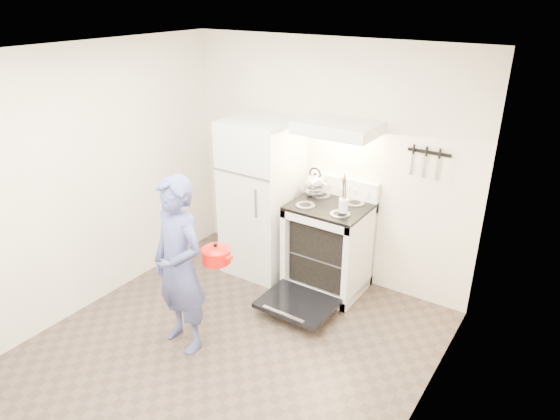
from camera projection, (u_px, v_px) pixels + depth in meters
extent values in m
plane|color=#4B3D33|center=(221.00, 356.00, 4.31)|extent=(3.60, 3.60, 0.00)
cube|color=white|center=(327.00, 163.00, 5.17)|extent=(3.20, 0.02, 2.50)
cube|color=white|center=(262.00, 197.00, 5.36)|extent=(0.70, 0.70, 1.70)
cube|color=white|center=(328.00, 248.00, 5.13)|extent=(0.76, 0.65, 0.92)
cube|color=black|center=(330.00, 206.00, 4.93)|extent=(0.76, 0.65, 0.03)
cube|color=white|center=(344.00, 187.00, 5.10)|extent=(0.76, 0.07, 0.20)
cube|color=black|center=(297.00, 303.00, 4.81)|extent=(0.70, 0.54, 0.04)
cube|color=slate|center=(328.00, 250.00, 5.13)|extent=(0.60, 0.52, 0.01)
cube|color=white|center=(337.00, 128.00, 4.67)|extent=(0.76, 0.50, 0.12)
cube|color=black|center=(429.00, 152.00, 4.50)|extent=(0.40, 0.02, 0.03)
cylinder|color=#846144|center=(332.00, 247.00, 5.16)|extent=(0.34, 0.34, 0.02)
cylinder|color=silver|center=(343.00, 205.00, 4.67)|extent=(0.09, 0.09, 0.13)
imported|color=navy|center=(179.00, 266.00, 4.16)|extent=(0.63, 0.47, 1.57)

